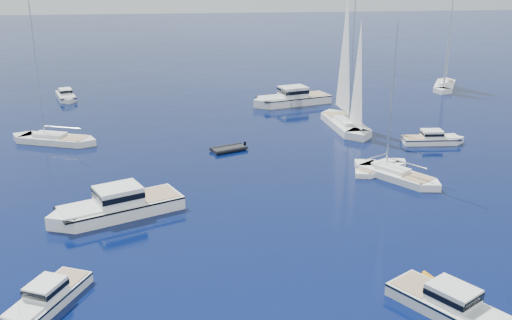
{
  "coord_description": "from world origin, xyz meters",
  "views": [
    {
      "loc": [
        -4.76,
        -32.32,
        21.2
      ],
      "look_at": [
        1.29,
        22.24,
        2.2
      ],
      "focal_mm": 41.84,
      "sensor_mm": 36.0,
      "label": 1
    }
  ],
  "objects": [
    {
      "name": "motor_cruiser_far_r",
      "position": [
        23.46,
        32.34,
        0.0
      ],
      "size": [
        7.97,
        2.86,
        2.06
      ],
      "primitive_type": null,
      "rotation": [
        0.0,
        0.0,
        4.65
      ],
      "color": "white",
      "rests_on": "ground"
    },
    {
      "name": "sailboat_far_l",
      "position": [
        -21.18,
        37.52,
        0.0
      ],
      "size": [
        11.87,
        6.79,
        16.97
      ],
      "primitive_type": null,
      "rotation": [
        0.0,
        0.0,
        1.22
      ],
      "color": "silver",
      "rests_on": "ground"
    },
    {
      "name": "tender_grey_far",
      "position": [
        -0.75,
        32.16,
        0.0
      ],
      "size": [
        4.78,
        3.78,
        0.95
      ],
      "primitive_type": null,
      "rotation": [
        0.0,
        0.0,
        1.99
      ],
      "color": "black",
      "rests_on": "ground"
    },
    {
      "name": "tender_yellow",
      "position": [
        10.7,
        0.65,
        0.0
      ],
      "size": [
        3.18,
        4.37,
        0.95
      ],
      "primitive_type": null,
      "rotation": [
        0.0,
        0.0,
        0.3
      ],
      "color": "#C87D0B",
      "rests_on": "ground"
    },
    {
      "name": "ground",
      "position": [
        0.0,
        0.0,
        0.0
      ],
      "size": [
        400.0,
        400.0,
        0.0
      ],
      "primitive_type": "plane",
      "color": "#07134A",
      "rests_on": "ground"
    },
    {
      "name": "sailboat_sails_far",
      "position": [
        37.36,
        61.65,
        0.0
      ],
      "size": [
        7.87,
        11.48,
        16.75
      ],
      "primitive_type": null,
      "rotation": [
        0.0,
        0.0,
        2.66
      ],
      "color": "white",
      "rests_on": "ground"
    },
    {
      "name": "motor_cruiser_left",
      "position": [
        -14.43,
        1.77,
        0.0
      ],
      "size": [
        5.46,
        8.21,
        2.08
      ],
      "primitive_type": null,
      "rotation": [
        0.0,
        0.0,
        2.72
      ],
      "color": "white",
      "rests_on": "ground"
    },
    {
      "name": "motor_cruiser_distant",
      "position": [
        10.05,
        53.37,
        0.0
      ],
      "size": [
        13.41,
        7.49,
        3.36
      ],
      "primitive_type": null,
      "rotation": [
        0.0,
        0.0,
        1.87
      ],
      "color": "silver",
      "rests_on": "ground"
    },
    {
      "name": "motor_cruiser_centre",
      "position": [
        -11.47,
        15.5,
        0.0
      ],
      "size": [
        12.83,
        8.73,
        3.25
      ],
      "primitive_type": null,
      "rotation": [
        0.0,
        0.0,
        2.01
      ],
      "color": "white",
      "rests_on": "ground"
    },
    {
      "name": "sailboat_mid_r",
      "position": [
        15.22,
        21.52,
        0.0
      ],
      "size": [
        8.62,
        10.37,
        15.86
      ],
      "primitive_type": null,
      "rotation": [
        0.0,
        0.0,
        0.63
      ],
      "color": "white",
      "rests_on": "ground"
    },
    {
      "name": "sailboat_sails_r",
      "position": [
        14.8,
        39.96,
        0.0
      ],
      "size": [
        4.78,
        13.88,
        20.01
      ],
      "primitive_type": null,
      "rotation": [
        0.0,
        0.0,
        3.23
      ],
      "color": "silver",
      "rests_on": "ground"
    },
    {
      "name": "sailboat_centre",
      "position": [
        14.48,
        23.82,
        0.0
      ],
      "size": [
        7.81,
        5.95,
        11.65
      ],
      "primitive_type": null,
      "rotation": [
        0.0,
        0.0,
        5.27
      ],
      "color": "white",
      "rests_on": "ground"
    },
    {
      "name": "motor_cruiser_right",
      "position": [
        10.91,
        -2.11,
        0.0
      ],
      "size": [
        7.57,
        9.45,
        2.47
      ],
      "primitive_type": null,
      "rotation": [
        0.0,
        0.0,
        3.72
      ],
      "color": "silver",
      "rests_on": "ground"
    },
    {
      "name": "motor_cruiser_horizon",
      "position": [
        -24.0,
        60.43,
        0.0
      ],
      "size": [
        4.71,
        8.13,
        2.04
      ],
      "primitive_type": null,
      "rotation": [
        0.0,
        0.0,
        3.46
      ],
      "color": "silver",
      "rests_on": "ground"
    }
  ]
}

